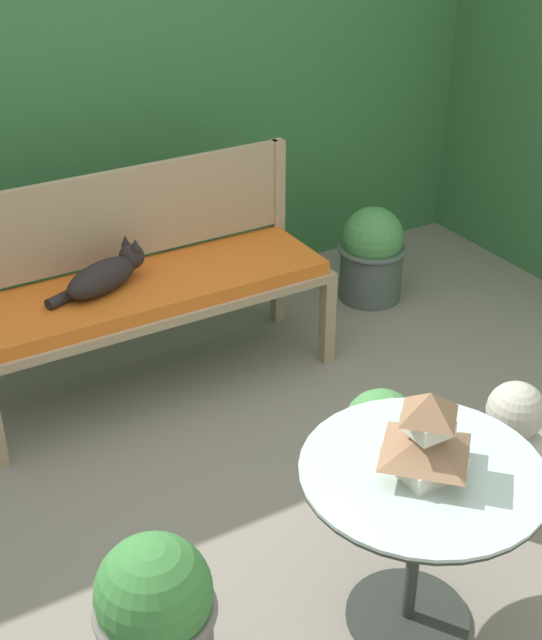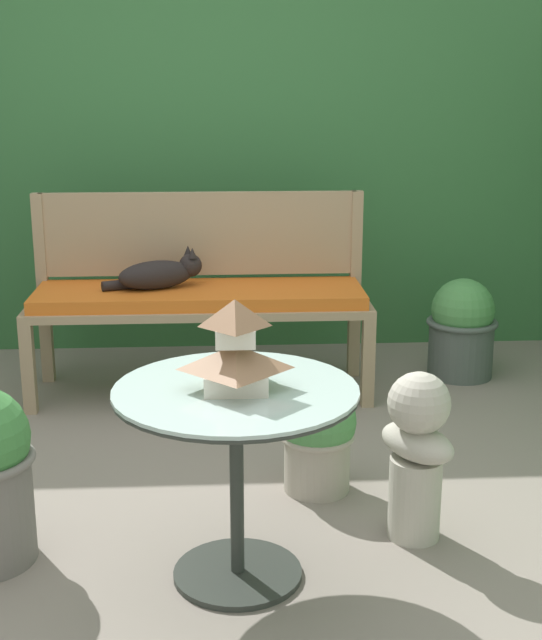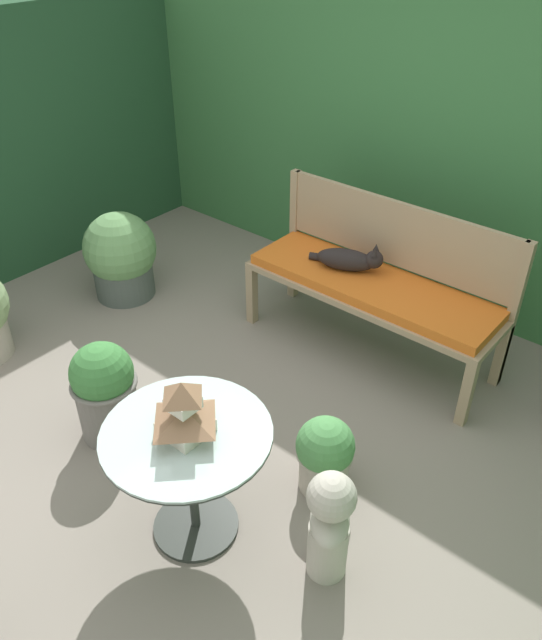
% 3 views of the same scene
% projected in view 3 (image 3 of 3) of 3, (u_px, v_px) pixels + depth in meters
% --- Properties ---
extents(ground, '(30.00, 30.00, 0.00)m').
position_uv_depth(ground, '(228.00, 438.00, 3.52)').
color(ground, gray).
extents(foliage_hedge_back, '(6.40, 0.79, 2.29)m').
position_uv_depth(foliage_hedge_back, '(455.00, 133.00, 4.38)').
color(foliage_hedge_back, '#38703D').
rests_on(foliage_hedge_back, ground).
extents(garden_bench, '(1.67, 0.53, 0.54)m').
position_uv_depth(garden_bench, '(371.00, 290.00, 3.93)').
color(garden_bench, tan).
rests_on(garden_bench, ground).
extents(bench_backrest, '(1.67, 0.06, 0.99)m').
position_uv_depth(bench_backrest, '(396.00, 242.00, 3.95)').
color(bench_backrest, tan).
rests_on(bench_backrest, ground).
extents(cat, '(0.49, 0.27, 0.20)m').
position_uv_depth(cat, '(350.00, 259.00, 3.96)').
color(cat, black).
rests_on(cat, garden_bench).
extents(patio_table, '(0.75, 0.75, 0.64)m').
position_uv_depth(patio_table, '(189.00, 454.00, 2.75)').
color(patio_table, '#2D332D').
rests_on(patio_table, ground).
extents(pagoda_birdhouse, '(0.26, 0.26, 0.28)m').
position_uv_depth(pagoda_birdhouse, '(184.00, 412.00, 2.61)').
color(pagoda_birdhouse, silver).
rests_on(pagoda_birdhouse, patio_table).
extents(garden_bust, '(0.30, 0.34, 0.60)m').
position_uv_depth(garden_bust, '(330.00, 522.00, 2.67)').
color(garden_bust, '#B7B2A3').
rests_on(garden_bust, ground).
extents(potted_plant_bench_left, '(0.30, 0.30, 0.44)m').
position_uv_depth(potted_plant_bench_left, '(325.00, 454.00, 3.12)').
color(potted_plant_bench_left, '#ADA393').
rests_on(potted_plant_bench_left, ground).
extents(potted_plant_patio_mid, '(0.36, 0.36, 0.60)m').
position_uv_depth(potted_plant_patio_mid, '(105.00, 390.00, 3.39)').
color(potted_plant_patio_mid, slate).
rests_on(potted_plant_patio_mid, ground).
extents(potted_plant_hedge_corner, '(0.53, 0.53, 0.66)m').
position_uv_depth(potted_plant_hedge_corner, '(121.00, 256.00, 4.60)').
color(potted_plant_hedge_corner, '#4C5651').
rests_on(potted_plant_hedge_corner, ground).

